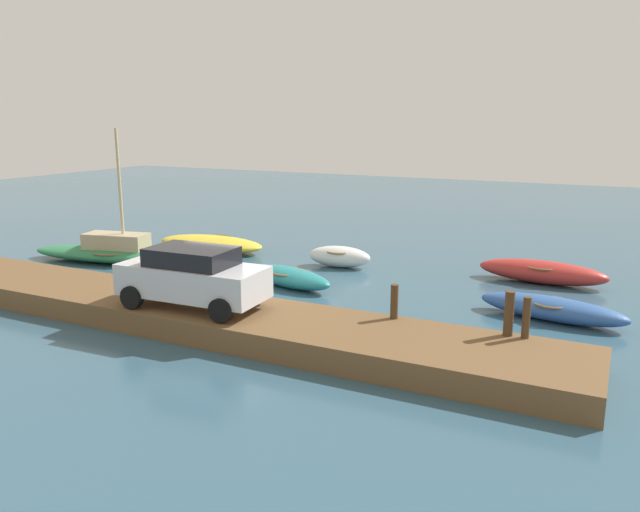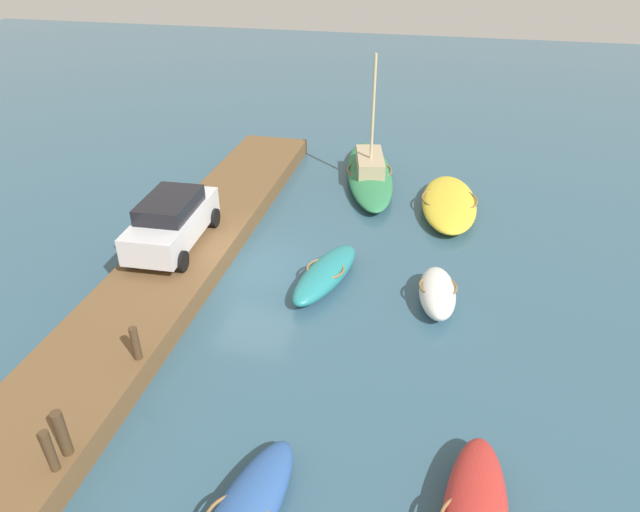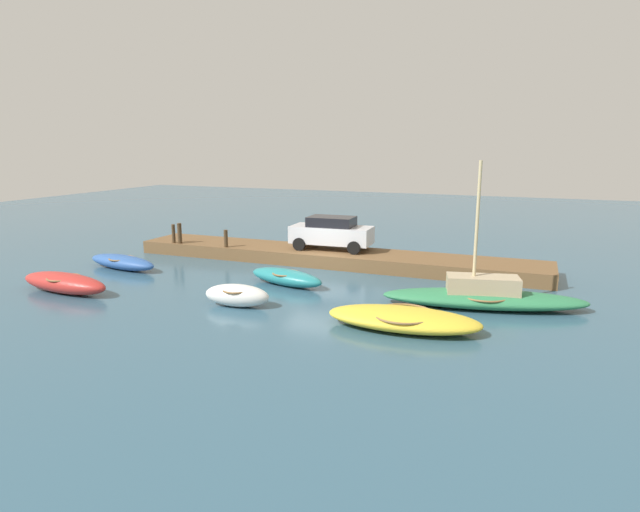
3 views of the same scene
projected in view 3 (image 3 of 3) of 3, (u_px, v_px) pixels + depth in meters
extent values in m
plane|color=#33566B|center=(313.00, 273.00, 24.71)|extent=(84.00, 84.00, 0.00)
cube|color=brown|center=(331.00, 257.00, 26.68)|extent=(20.87, 2.91, 0.65)
ellipsoid|color=white|center=(237.00, 295.00, 19.55)|extent=(2.59, 1.30, 0.82)
torus|color=olive|center=(237.00, 289.00, 19.51)|extent=(1.22, 1.22, 0.07)
ellipsoid|color=#2D569E|center=(122.00, 262.00, 25.41)|extent=(4.32, 1.78, 0.67)
torus|color=olive|center=(122.00, 258.00, 25.38)|extent=(1.38, 1.38, 0.07)
ellipsoid|color=#B72D28|center=(64.00, 283.00, 21.35)|extent=(4.45, 1.48, 0.80)
torus|color=olive|center=(64.00, 277.00, 21.30)|extent=(1.36, 1.36, 0.07)
ellipsoid|color=#2D7A4C|center=(484.00, 299.00, 19.43)|extent=(7.54, 3.36, 0.63)
torus|color=olive|center=(484.00, 294.00, 19.39)|extent=(2.29, 2.29, 0.07)
cube|color=tan|center=(483.00, 285.00, 19.33)|extent=(2.71, 1.57, 0.67)
cylinder|color=#C6B284|center=(477.00, 229.00, 18.96)|extent=(0.12, 0.12, 4.81)
ellipsoid|color=gold|center=(403.00, 319.00, 17.15)|extent=(5.09, 2.31, 0.66)
torus|color=olive|center=(403.00, 314.00, 17.12)|extent=(2.22, 2.22, 0.07)
ellipsoid|color=teal|center=(286.00, 277.00, 22.50)|extent=(3.83, 1.98, 0.68)
torus|color=olive|center=(286.00, 273.00, 22.46)|extent=(1.43, 1.43, 0.07)
cylinder|color=#47331E|center=(226.00, 239.00, 27.37)|extent=(0.20, 0.20, 0.90)
cylinder|color=#47331E|center=(180.00, 233.00, 28.40)|extent=(0.23, 0.23, 1.09)
cylinder|color=#47331E|center=(174.00, 234.00, 28.55)|extent=(0.18, 0.18, 1.00)
cube|color=silver|center=(331.00, 235.00, 26.75)|extent=(4.12, 1.83, 0.86)
cube|color=black|center=(332.00, 221.00, 26.61)|extent=(2.33, 1.56, 0.48)
cylinder|color=black|center=(299.00, 244.00, 26.54)|extent=(0.65, 0.25, 0.64)
cylinder|color=black|center=(311.00, 239.00, 28.07)|extent=(0.65, 0.25, 0.64)
cylinder|color=black|center=(354.00, 248.00, 25.61)|extent=(0.65, 0.25, 0.64)
cylinder|color=black|center=(363.00, 242.00, 27.14)|extent=(0.65, 0.25, 0.64)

